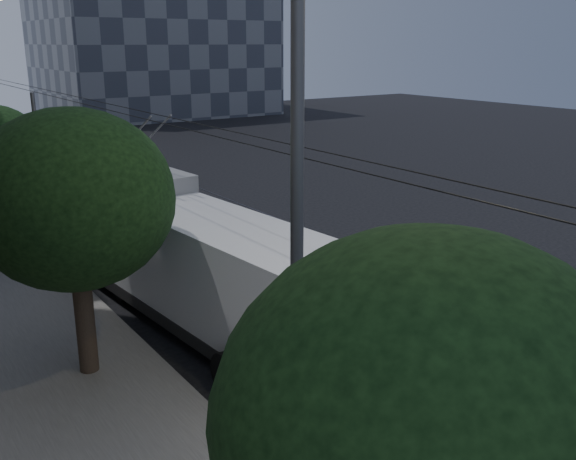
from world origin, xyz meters
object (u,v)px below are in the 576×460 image
Objects in this scene: trolleybus at (193,262)px; streetlamp_near at (322,111)px; pickup_silver at (103,235)px; car_white_a at (78,215)px.

trolleybus is 9.40m from streetlamp_near.
car_white_a is at bearing 92.94° from pickup_silver.
trolleybus is at bearing -75.90° from car_white_a.
car_white_a is at bearing 85.02° from trolleybus.
car_white_a is 0.32× the size of streetlamp_near.
pickup_silver reaches higher than car_white_a.
streetlamp_near reaches higher than trolleybus.
pickup_silver is 3.82m from car_white_a.
trolleybus is at bearing 78.33° from streetlamp_near.
streetlamp_near is at bearing -106.20° from trolleybus.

